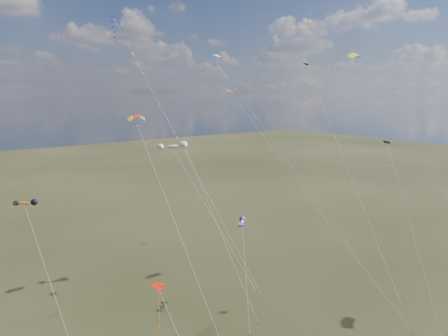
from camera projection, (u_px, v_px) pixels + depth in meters
diamond_black_high at (310, 92)px, 71.87m from camera, size 7.80×25.93×34.06m
diamond_navy_tall at (127, 53)px, 62.11m from camera, size 11.14×24.42×40.72m
diamond_black_mid at (206, 197)px, 53.61m from camera, size 3.15×13.23×21.77m
diamond_red_low at (162, 315)px, 32.77m from camera, size 3.22×7.30×13.55m
diamond_navy_right at (387, 175)px, 50.28m from camera, size 4.18×12.00×22.92m
diamond_orange_center at (280, 158)px, 58.33m from camera, size 14.15×19.09×29.21m
parafoil_yellow at (356, 56)px, 58.75m from camera, size 13.11×21.47×35.01m
parafoil_blue_white at (219, 58)px, 54.23m from camera, size 12.89×25.08×34.34m
parafoil_tricolor at (137, 118)px, 48.53m from camera, size 3.27×17.19×26.51m
novelty_orange_black at (24, 204)px, 48.98m from camera, size 3.32×10.42×15.97m
novelty_white_purple at (242, 222)px, 52.88m from camera, size 4.84×7.34×12.42m
novelty_redwhite_stripe at (173, 147)px, 58.86m from camera, size 9.38×11.87×21.72m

